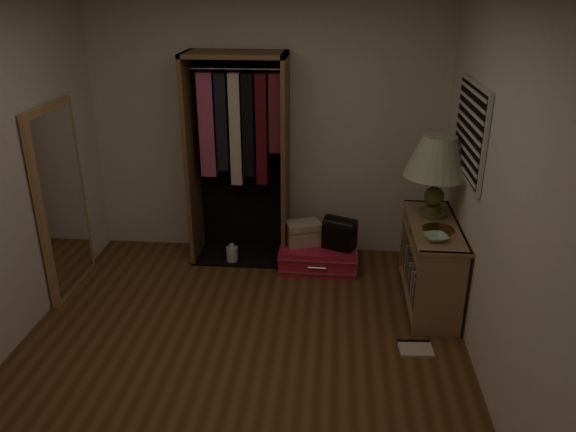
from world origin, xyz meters
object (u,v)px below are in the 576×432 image
object	(u,v)px
white_jug	(232,254)
pink_suitcase	(318,255)
floor_mirror	(62,201)
table_lamp	(438,158)
black_bag	(340,232)
open_wardrobe	(240,143)
console_bookshelf	(430,260)
train_case	(303,233)

from	to	relation	value
white_jug	pink_suitcase	bearing A→B (deg)	-0.01
floor_mirror	table_lamp	size ratio (longest dim) A/B	2.40
black_bag	table_lamp	distance (m)	1.23
pink_suitcase	white_jug	world-z (taller)	pink_suitcase
open_wardrobe	console_bookshelf	bearing A→B (deg)	-22.46
floor_mirror	table_lamp	world-z (taller)	floor_mirror
floor_mirror	open_wardrobe	bearing A→B (deg)	27.75
pink_suitcase	table_lamp	size ratio (longest dim) A/B	1.10
black_bag	table_lamp	world-z (taller)	table_lamp
console_bookshelf	pink_suitcase	distance (m)	1.17
open_wardrobe	table_lamp	distance (m)	1.87
train_case	black_bag	xyz separation A→B (m)	(0.36, -0.06, 0.05)
console_bookshelf	table_lamp	world-z (taller)	table_lamp
black_bag	white_jug	world-z (taller)	black_bag
console_bookshelf	open_wardrobe	bearing A→B (deg)	157.54
open_wardrobe	train_case	world-z (taller)	open_wardrobe
pink_suitcase	white_jug	distance (m)	0.87
black_bag	white_jug	bearing A→B (deg)	-159.08
table_lamp	white_jug	bearing A→B (deg)	167.76
console_bookshelf	black_bag	xyz separation A→B (m)	(-0.79, 0.51, 0.01)
table_lamp	black_bag	bearing A→B (deg)	155.79
open_wardrobe	pink_suitcase	world-z (taller)	open_wardrobe
white_jug	train_case	bearing A→B (deg)	0.91
table_lamp	console_bookshelf	bearing A→B (deg)	-91.46
floor_mirror	pink_suitcase	size ratio (longest dim) A/B	2.19
train_case	white_jug	xyz separation A→B (m)	(-0.72, -0.01, -0.26)
open_wardrobe	white_jug	xyz separation A→B (m)	(-0.09, -0.17, -1.11)
train_case	black_bag	size ratio (longest dim) A/B	1.13
console_bookshelf	train_case	world-z (taller)	console_bookshelf
train_case	table_lamp	world-z (taller)	table_lamp
console_bookshelf	train_case	bearing A→B (deg)	153.42
pink_suitcase	floor_mirror	bearing A→B (deg)	-164.18
console_bookshelf	train_case	distance (m)	1.28
train_case	table_lamp	distance (m)	1.53
floor_mirror	white_jug	size ratio (longest dim) A/B	8.28
floor_mirror	pink_suitcase	xyz separation A→B (m)	(2.25, 0.60, -0.73)
console_bookshelf	floor_mirror	world-z (taller)	floor_mirror
open_wardrobe	black_bag	size ratio (longest dim) A/B	5.88
floor_mirror	console_bookshelf	bearing A→B (deg)	0.70
floor_mirror	train_case	xyz separation A→B (m)	(2.10, 0.61, -0.50)
open_wardrobe	table_lamp	world-z (taller)	open_wardrobe
open_wardrobe	table_lamp	xyz separation A→B (m)	(1.78, -0.58, 0.07)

